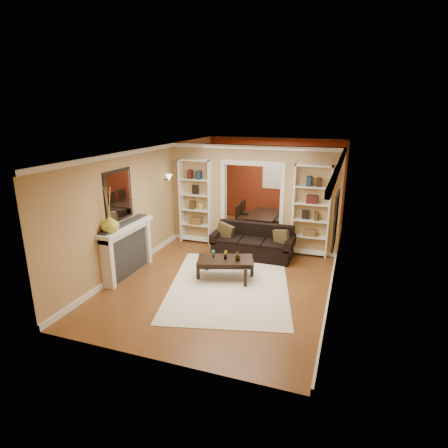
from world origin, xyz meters
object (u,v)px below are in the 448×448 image
at_px(bookshelf_right, 311,211).
at_px(fireplace, 128,250).
at_px(sofa, 253,241).
at_px(dining_table, 265,222).
at_px(coffee_table, 225,269).
at_px(bookshelf_left, 196,202).

height_order(bookshelf_right, fireplace, bookshelf_right).
xyz_separation_m(sofa, dining_table, (-0.21, 2.19, -0.13)).
bearing_deg(coffee_table, bookshelf_right, 34.20).
distance_m(sofa, coffee_table, 1.47).
relative_size(bookshelf_left, fireplace, 1.35).
distance_m(sofa, dining_table, 2.20).
xyz_separation_m(coffee_table, dining_table, (0.02, 3.63, 0.04)).
relative_size(coffee_table, dining_table, 0.78).
height_order(sofa, coffee_table, sofa).
xyz_separation_m(bookshelf_left, fireplace, (-0.54, -2.53, -0.57)).
distance_m(fireplace, dining_table, 4.66).
height_order(bookshelf_right, dining_table, bookshelf_right).
relative_size(bookshelf_right, dining_table, 1.51).
bearing_deg(sofa, dining_table, 95.38).
bearing_deg(bookshelf_right, bookshelf_left, 180.00).
bearing_deg(fireplace, bookshelf_right, 34.80).
height_order(bookshelf_left, bookshelf_right, same).
bearing_deg(bookshelf_right, sofa, -156.26).
relative_size(coffee_table, bookshelf_left, 0.52).
relative_size(bookshelf_left, dining_table, 1.51).
xyz_separation_m(sofa, bookshelf_left, (-1.78, 0.58, 0.75)).
bearing_deg(bookshelf_left, fireplace, -102.05).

